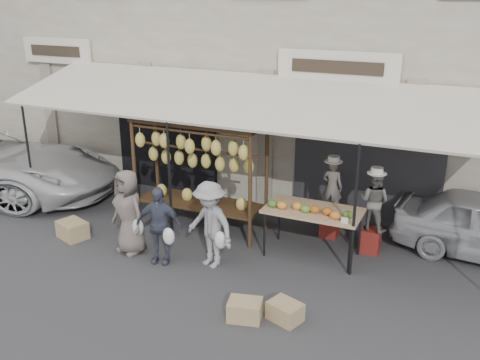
% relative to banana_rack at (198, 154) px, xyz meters
% --- Properties ---
extents(ground_plane, '(90.00, 90.00, 0.00)m').
position_rel_banana_rack_xyz_m(ground_plane, '(0.70, -1.71, -1.57)').
color(ground_plane, '#2D2D30').
extents(shophouse, '(24.00, 6.15, 7.30)m').
position_rel_banana_rack_xyz_m(shophouse, '(0.69, 4.79, 2.07)').
color(shophouse, beige).
rests_on(shophouse, ground_plane).
extents(awning, '(10.00, 2.35, 2.92)m').
position_rel_banana_rack_xyz_m(awning, '(0.70, 0.57, 1.00)').
color(awning, beige).
rests_on(awning, ground_plane).
extents(banana_rack, '(2.60, 0.90, 2.24)m').
position_rel_banana_rack_xyz_m(banana_rack, '(0.00, 0.00, 0.00)').
color(banana_rack, black).
rests_on(banana_rack, ground_plane).
extents(produce_table, '(1.70, 0.90, 1.04)m').
position_rel_banana_rack_xyz_m(produce_table, '(2.38, -0.20, -0.69)').
color(produce_table, tan).
rests_on(produce_table, ground_plane).
extents(vendor_left, '(0.40, 0.26, 1.09)m').
position_rel_banana_rack_xyz_m(vendor_left, '(2.47, 0.77, -0.56)').
color(vendor_left, '#5F5752').
rests_on(vendor_left, stool_left).
extents(vendor_right, '(0.61, 0.52, 1.10)m').
position_rel_banana_rack_xyz_m(vendor_right, '(3.34, 0.42, -0.56)').
color(vendor_right, slate).
rests_on(vendor_right, stool_right).
extents(customer_left, '(0.88, 0.71, 1.58)m').
position_rel_banana_rack_xyz_m(customer_left, '(-0.68, -1.39, -0.78)').
color(customer_left, '#675B57').
rests_on(customer_left, ground_plane).
extents(customer_mid, '(0.88, 0.53, 1.40)m').
position_rel_banana_rack_xyz_m(customer_mid, '(0.02, -1.48, -0.87)').
color(customer_mid, '#414658').
rests_on(customer_mid, ground_plane).
extents(customer_right, '(1.12, 0.85, 1.54)m').
position_rel_banana_rack_xyz_m(customer_right, '(0.90, -1.24, -0.80)').
color(customer_right, gray).
rests_on(customer_right, ground_plane).
extents(stool_left, '(0.36, 0.36, 0.47)m').
position_rel_banana_rack_xyz_m(stool_left, '(2.47, 0.77, -1.34)').
color(stool_left, maroon).
rests_on(stool_left, ground_plane).
extents(stool_right, '(0.38, 0.38, 0.46)m').
position_rel_banana_rack_xyz_m(stool_right, '(3.34, 0.42, -1.34)').
color(stool_right, maroon).
rests_on(stool_right, ground_plane).
extents(crate_near_a, '(0.56, 0.47, 0.29)m').
position_rel_banana_rack_xyz_m(crate_near_a, '(2.10, -2.47, -1.43)').
color(crate_near_a, tan).
rests_on(crate_near_a, ground_plane).
extents(crate_near_b, '(0.56, 0.49, 0.28)m').
position_rel_banana_rack_xyz_m(crate_near_b, '(2.65, -2.26, -1.43)').
color(crate_near_b, tan).
rests_on(crate_near_b, ground_plane).
extents(crate_far, '(0.67, 0.58, 0.33)m').
position_rel_banana_rack_xyz_m(crate_far, '(-2.05, -1.38, -1.40)').
color(crate_far, tan).
rests_on(crate_far, ground_plane).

